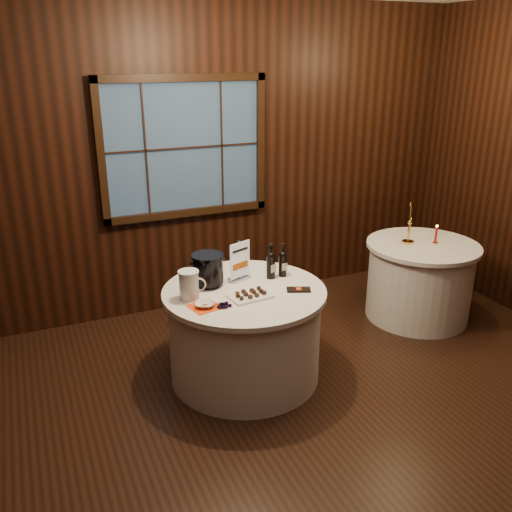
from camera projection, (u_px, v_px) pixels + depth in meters
name	position (u px, v px, depth m)	size (l,w,h in m)	color
ground	(303.00, 450.00, 3.62)	(6.00, 6.00, 0.00)	black
back_wall	(184.00, 158.00, 5.21)	(6.00, 0.10, 3.00)	black
main_table	(245.00, 333.00, 4.34)	(1.28, 1.28, 0.77)	white
side_table	(419.00, 280.00, 5.35)	(1.08, 1.08, 0.77)	white
sign_stand	(239.00, 267.00, 4.35)	(0.20, 0.15, 0.33)	#ACACB3
port_bottle_left	(271.00, 263.00, 4.38)	(0.07, 0.08, 0.30)	black
port_bottle_right	(283.00, 262.00, 4.42)	(0.07, 0.07, 0.28)	black
ice_bucket	(208.00, 269.00, 4.23)	(0.26, 0.26, 0.26)	black
chocolate_plate	(250.00, 295.00, 4.07)	(0.33, 0.24, 0.05)	white
chocolate_box	(299.00, 290.00, 4.18)	(0.18, 0.09, 0.02)	black
grape_bunch	(224.00, 305.00, 3.91)	(0.17, 0.08, 0.04)	black
glass_pitcher	(189.00, 285.00, 4.01)	(0.20, 0.16, 0.22)	silver
orange_napkin	(205.00, 307.00, 3.91)	(0.20, 0.20, 0.00)	#E83D13
cracker_bowl	(205.00, 304.00, 3.91)	(0.13, 0.13, 0.03)	white
brass_candlestick	(409.00, 228.00, 5.19)	(0.12, 0.12, 0.41)	gold
red_candle	(436.00, 236.00, 5.20)	(0.05, 0.05, 0.19)	gold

